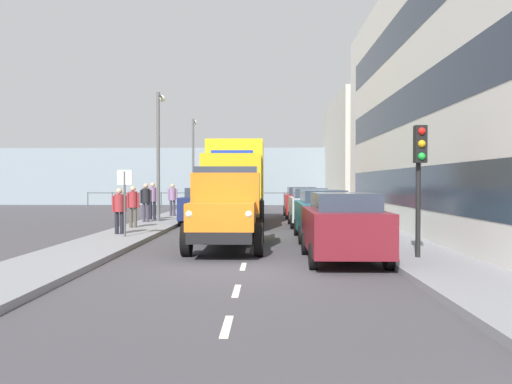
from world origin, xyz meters
name	(u,v)px	position (x,y,z in m)	size (l,w,h in m)	color
ground_plane	(254,228)	(0.00, -10.24, 0.00)	(80.00, 80.00, 0.00)	#423F44
sidewalk_left	(358,227)	(-4.50, -10.24, 0.07)	(2.19, 39.37, 0.15)	gray
sidewalk_right	(150,226)	(4.50, -10.24, 0.07)	(2.19, 39.37, 0.15)	gray
road_centreline_markings	(253,230)	(0.00, -9.42, 0.00)	(0.12, 34.89, 0.01)	silver
building_far_block	(389,154)	(-9.81, -27.11, 4.13)	(8.43, 12.31, 8.26)	beige
sea_horizon	(260,176)	(0.00, -32.92, 2.50)	(80.00, 0.80, 5.00)	#84939E
seawall_railing	(260,195)	(0.00, -29.32, 0.92)	(28.08, 0.08, 1.20)	#4C5156
truck_vintage_orange	(226,210)	(0.63, -3.12, 1.18)	(2.17, 5.64, 2.43)	black
lorry_cargo_yellow	(236,180)	(0.87, -12.09, 2.08)	(2.58, 8.20, 3.87)	gold
car_maroon_kerbside_near	(343,226)	(-2.46, -0.97, 0.89)	(1.88, 3.89, 1.72)	maroon
car_teal_kerbside_1	(322,214)	(-2.46, -5.80, 0.90)	(1.77, 4.33, 1.72)	#1E6670
car_silver_kerbside_2	(309,207)	(-2.46, -11.06, 0.89)	(1.79, 3.82, 1.72)	#B7BABF
car_red_kerbside_3	(301,202)	(-2.46, -16.57, 0.90)	(1.84, 4.58, 1.72)	#B21E1E
car_navy_oppositeside_0	(203,205)	(2.46, -12.28, 0.90)	(1.86, 4.13, 1.72)	navy
car_black_oppositeside_1	(215,201)	(2.46, -18.04, 0.90)	(1.86, 4.55, 1.72)	black
car_white_oppositeside_2	(225,197)	(2.46, -25.00, 0.90)	(1.84, 4.25, 1.72)	white
pedestrian_strolling	(119,207)	(4.67, -6.15, 1.10)	(0.53, 0.34, 1.62)	black
pedestrian_by_lamp	(133,203)	(4.86, -8.72, 1.14)	(0.53, 0.34, 1.68)	#4C473D
pedestrian_couple_a	(146,199)	(5.04, -11.66, 1.20)	(0.53, 0.34, 1.78)	#383342
pedestrian_with_bag	(153,198)	(5.06, -13.15, 1.23)	(0.53, 0.34, 1.82)	black
pedestrian_near_railing	(173,197)	(4.59, -15.95, 1.18)	(0.53, 0.34, 1.75)	#383342
traffic_light_near	(420,162)	(-4.25, -0.65, 2.47)	(0.28, 0.41, 3.20)	black
lamp_post_promenade	(159,144)	(4.55, -12.28, 3.80)	(0.32, 1.14, 6.08)	#59595B
lamp_post_far	(193,155)	(4.68, -24.57, 3.94)	(0.32, 1.14, 6.36)	#59595B
street_sign	(125,191)	(4.24, -5.31, 1.68)	(0.50, 0.07, 2.25)	#4C4C4C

